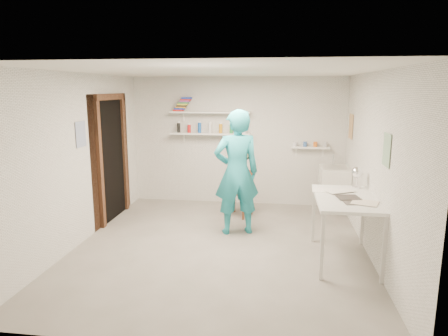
# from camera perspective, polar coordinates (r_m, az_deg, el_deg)

# --- Properties ---
(floor) EXTENTS (4.00, 4.50, 0.02)m
(floor) POSITION_cam_1_polar(r_m,az_deg,el_deg) (5.71, -0.56, -11.28)
(floor) COLOR slate
(floor) RESTS_ON ground
(ceiling) EXTENTS (4.00, 4.50, 0.02)m
(ceiling) POSITION_cam_1_polar(r_m,az_deg,el_deg) (5.28, -0.61, 13.76)
(ceiling) COLOR silver
(ceiling) RESTS_ON wall_back
(wall_back) EXTENTS (4.00, 0.02, 2.40)m
(wall_back) POSITION_cam_1_polar(r_m,az_deg,el_deg) (7.58, 1.92, 3.84)
(wall_back) COLOR silver
(wall_back) RESTS_ON ground
(wall_front) EXTENTS (4.00, 0.02, 2.40)m
(wall_front) POSITION_cam_1_polar(r_m,az_deg,el_deg) (3.21, -6.51, -6.61)
(wall_front) COLOR silver
(wall_front) RESTS_ON ground
(wall_left) EXTENTS (0.02, 4.50, 2.40)m
(wall_left) POSITION_cam_1_polar(r_m,az_deg,el_deg) (5.99, -19.96, 1.18)
(wall_left) COLOR silver
(wall_left) RESTS_ON ground
(wall_right) EXTENTS (0.02, 4.50, 2.40)m
(wall_right) POSITION_cam_1_polar(r_m,az_deg,el_deg) (5.45, 20.81, 0.17)
(wall_right) COLOR silver
(wall_right) RESTS_ON ground
(doorway_recess) EXTENTS (0.02, 0.90, 2.00)m
(doorway_recess) POSITION_cam_1_polar(r_m,az_deg,el_deg) (6.95, -15.72, 1.07)
(doorway_recess) COLOR black
(doorway_recess) RESTS_ON wall_left
(corridor_box) EXTENTS (1.40, 1.50, 2.10)m
(corridor_box) POSITION_cam_1_polar(r_m,az_deg,el_deg) (7.25, -20.90, 1.57)
(corridor_box) COLOR brown
(corridor_box) RESTS_ON ground
(door_lintel) EXTENTS (0.06, 1.05, 0.10)m
(door_lintel) POSITION_cam_1_polar(r_m,az_deg,el_deg) (6.84, -16.04, 9.75)
(door_lintel) COLOR brown
(door_lintel) RESTS_ON wall_left
(door_jamb_near) EXTENTS (0.06, 0.10, 2.00)m
(door_jamb_near) POSITION_cam_1_polar(r_m,az_deg,el_deg) (6.50, -17.30, 0.29)
(door_jamb_near) COLOR brown
(door_jamb_near) RESTS_ON ground
(door_jamb_far) EXTENTS (0.06, 0.10, 2.00)m
(door_jamb_far) POSITION_cam_1_polar(r_m,az_deg,el_deg) (7.40, -14.05, 1.76)
(door_jamb_far) COLOR brown
(door_jamb_far) RESTS_ON ground
(shelf_lower) EXTENTS (1.50, 0.22, 0.03)m
(shelf_lower) POSITION_cam_1_polar(r_m,az_deg,el_deg) (7.50, -1.99, 4.92)
(shelf_lower) COLOR white
(shelf_lower) RESTS_ON wall_back
(shelf_upper) EXTENTS (1.50, 0.22, 0.03)m
(shelf_upper) POSITION_cam_1_polar(r_m,az_deg,el_deg) (7.47, -2.01, 7.97)
(shelf_upper) COLOR white
(shelf_upper) RESTS_ON wall_back
(ledge_shelf) EXTENTS (0.70, 0.14, 0.03)m
(ledge_shelf) POSITION_cam_1_polar(r_m,az_deg,el_deg) (7.49, 12.18, 2.88)
(ledge_shelf) COLOR white
(ledge_shelf) RESTS_ON wall_back
(poster_left) EXTENTS (0.01, 0.28, 0.36)m
(poster_left) POSITION_cam_1_polar(r_m,az_deg,el_deg) (5.98, -19.78, 4.56)
(poster_left) COLOR #334C7F
(poster_left) RESTS_ON wall_left
(poster_right_a) EXTENTS (0.01, 0.34, 0.42)m
(poster_right_a) POSITION_cam_1_polar(r_m,az_deg,el_deg) (7.15, 17.67, 5.69)
(poster_right_a) COLOR #995933
(poster_right_a) RESTS_ON wall_right
(poster_right_b) EXTENTS (0.01, 0.30, 0.38)m
(poster_right_b) POSITION_cam_1_polar(r_m,az_deg,el_deg) (4.87, 22.21, 2.40)
(poster_right_b) COLOR #3F724C
(poster_right_b) RESTS_ON wall_right
(belfast_sink) EXTENTS (0.48, 0.60, 0.30)m
(belfast_sink) POSITION_cam_1_polar(r_m,az_deg,el_deg) (7.14, 15.52, -1.10)
(belfast_sink) COLOR white
(belfast_sink) RESTS_ON wall_right
(man) EXTENTS (0.80, 0.65, 1.89)m
(man) POSITION_cam_1_polar(r_m,az_deg,el_deg) (5.98, 1.82, -0.65)
(man) COLOR teal
(man) RESTS_ON ground
(wall_clock) EXTENTS (0.33, 0.14, 0.34)m
(wall_clock) POSITION_cam_1_polar(r_m,az_deg,el_deg) (6.12, 2.69, 2.61)
(wall_clock) COLOR beige
(wall_clock) RESTS_ON man
(wooden_chair) EXTENTS (0.51, 0.50, 0.85)m
(wooden_chair) POSITION_cam_1_polar(r_m,az_deg,el_deg) (6.91, 2.13, -3.42)
(wooden_chair) COLOR brown
(wooden_chair) RESTS_ON ground
(work_table) EXTENTS (0.76, 1.27, 0.84)m
(work_table) POSITION_cam_1_polar(r_m,az_deg,el_deg) (5.37, 16.85, -8.34)
(work_table) COLOR silver
(work_table) RESTS_ON ground
(desk_lamp) EXTENTS (0.16, 0.16, 0.16)m
(desk_lamp) POSITION_cam_1_polar(r_m,az_deg,el_deg) (5.72, 18.51, -0.58)
(desk_lamp) COLOR white
(desk_lamp) RESTS_ON work_table
(spray_cans) EXTENTS (1.26, 0.06, 0.17)m
(spray_cans) POSITION_cam_1_polar(r_m,az_deg,el_deg) (7.49, -2.00, 5.68)
(spray_cans) COLOR black
(spray_cans) RESTS_ON shelf_lower
(book_stack) EXTENTS (0.34, 0.14, 0.25)m
(book_stack) POSITION_cam_1_polar(r_m,az_deg,el_deg) (7.57, -5.95, 9.03)
(book_stack) COLOR red
(book_stack) RESTS_ON shelf_upper
(ledge_pots) EXTENTS (0.48, 0.07, 0.09)m
(ledge_pots) POSITION_cam_1_polar(r_m,az_deg,el_deg) (7.48, 12.20, 3.34)
(ledge_pots) COLOR silver
(ledge_pots) RESTS_ON ledge_shelf
(papers) EXTENTS (0.30, 0.22, 0.02)m
(papers) POSITION_cam_1_polar(r_m,az_deg,el_deg) (5.25, 17.12, -3.89)
(papers) COLOR silver
(papers) RESTS_ON work_table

